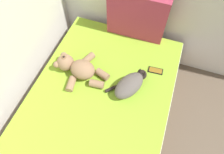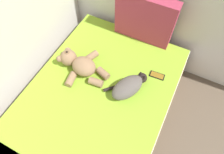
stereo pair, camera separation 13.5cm
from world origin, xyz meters
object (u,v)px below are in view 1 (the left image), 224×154
at_px(bed, 99,111).
at_px(cell_phone, 155,71).
at_px(patterned_cushion, 137,16).
at_px(teddy_bear, 78,68).
at_px(cat, 130,84).

height_order(bed, cell_phone, cell_phone).
bearing_deg(patterned_cushion, teddy_bear, -119.28).
bearing_deg(bed, patterned_cushion, 84.21).
bearing_deg(patterned_cushion, cat, -77.78).
distance_m(patterned_cushion, cat, 0.75).
distance_m(teddy_bear, cell_phone, 0.79).
relative_size(bed, patterned_cushion, 3.28).
bearing_deg(teddy_bear, bed, -39.30).
relative_size(bed, teddy_bear, 3.65).
distance_m(cat, teddy_bear, 0.54).
height_order(cat, teddy_bear, teddy_bear).
bearing_deg(bed, cell_phone, 49.63).
xyz_separation_m(patterned_cushion, cat, (0.15, -0.70, -0.19)).
height_order(patterned_cushion, cat, patterned_cushion).
distance_m(patterned_cushion, teddy_bear, 0.82).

